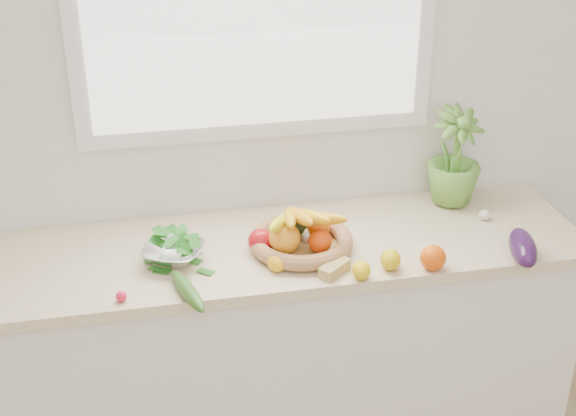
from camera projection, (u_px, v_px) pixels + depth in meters
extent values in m
cube|color=white|center=(257.00, 96.00, 2.91)|extent=(4.50, 0.02, 2.70)
cube|color=silver|center=(274.00, 351.00, 3.07)|extent=(2.20, 0.58, 0.86)
cube|color=beige|center=(273.00, 249.00, 2.86)|extent=(2.24, 0.62, 0.04)
sphere|color=#EA5107|center=(433.00, 258.00, 2.68)|extent=(0.10, 0.10, 0.09)
ellipsoid|color=yellow|center=(361.00, 270.00, 2.64)|extent=(0.08, 0.09, 0.06)
ellipsoid|color=gold|center=(391.00, 260.00, 2.69)|extent=(0.09, 0.10, 0.07)
ellipsoid|color=#FCAB0D|center=(276.00, 263.00, 2.68)|extent=(0.08, 0.09, 0.06)
sphere|color=#B30E16|center=(260.00, 241.00, 2.78)|extent=(0.10, 0.10, 0.09)
cube|color=tan|center=(335.00, 269.00, 2.67)|extent=(0.13, 0.12, 0.04)
ellipsoid|color=white|center=(308.00, 238.00, 2.85)|extent=(0.05, 0.05, 0.04)
ellipsoid|color=silver|center=(485.00, 215.00, 3.01)|extent=(0.06, 0.06, 0.04)
ellipsoid|color=silver|center=(428.00, 251.00, 2.76)|extent=(0.05, 0.05, 0.04)
ellipsoid|color=#2B0F38|center=(523.00, 247.00, 2.74)|extent=(0.14, 0.25, 0.09)
ellipsoid|color=#265D1B|center=(188.00, 291.00, 2.54)|extent=(0.12, 0.27, 0.05)
sphere|color=red|center=(121.00, 297.00, 2.52)|extent=(0.04, 0.04, 0.04)
imported|color=#609B38|center=(455.00, 156.00, 3.05)|extent=(0.26, 0.26, 0.37)
cylinder|color=#AA904B|center=(301.00, 247.00, 2.82)|extent=(0.36, 0.36, 0.01)
torus|color=#AE714D|center=(301.00, 241.00, 2.81)|extent=(0.42, 0.42, 0.06)
sphere|color=orange|center=(285.00, 238.00, 2.76)|extent=(0.13, 0.13, 0.11)
sphere|color=#D53B06|center=(320.00, 241.00, 2.76)|extent=(0.10, 0.10, 0.08)
sphere|color=#DB5206|center=(319.00, 228.00, 2.85)|extent=(0.09, 0.09, 0.08)
ellipsoid|color=black|center=(294.00, 223.00, 2.85)|extent=(0.10, 0.10, 0.11)
ellipsoid|color=yellow|center=(281.00, 222.00, 2.75)|extent=(0.15, 0.24, 0.10)
ellipsoid|color=orange|center=(290.00, 218.00, 2.75)|extent=(0.08, 0.25, 0.10)
ellipsoid|color=orange|center=(299.00, 216.00, 2.75)|extent=(0.08, 0.25, 0.10)
ellipsoid|color=#FFB315|center=(308.00, 216.00, 2.76)|extent=(0.15, 0.24, 0.10)
ellipsoid|color=orange|center=(317.00, 219.00, 2.77)|extent=(0.21, 0.20, 0.10)
cylinder|color=silver|center=(174.00, 260.00, 2.74)|extent=(0.11, 0.11, 0.02)
imported|color=white|center=(174.00, 252.00, 2.72)|extent=(0.27, 0.27, 0.05)
ellipsoid|color=#1A6820|center=(173.00, 242.00, 2.70)|extent=(0.20, 0.20, 0.06)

